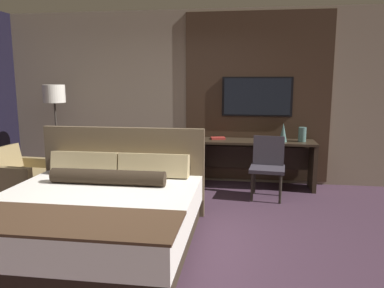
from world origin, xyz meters
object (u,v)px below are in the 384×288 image
Objects in this scene: floor_lamp at (55,102)px; bed at (96,214)px; tv at (257,97)px; desk_chair at (268,162)px; book at (218,138)px; armchair_by_window at (22,180)px; desk at (256,155)px; vase_tall at (283,132)px; vase_short at (302,134)px.

bed is at bearing -54.18° from floor_lamp.
tv reaches higher than desk_chair.
tv reaches higher than book.
floor_lamp is at bearing 125.82° from bed.
bed is 2.36× the size of desk_chair.
armchair_by_window is (-3.37, -1.26, -1.17)m from tv.
book is at bearing 177.58° from desk.
bed reaches higher than desk.
vase_tall is at bearing 47.22° from bed.
tv is (-0.00, 0.21, 0.91)m from desk.
tv is 3.78m from armchair_by_window.
armchair_by_window is 0.48× the size of floor_lamp.
vase_short is (3.87, 0.28, -0.49)m from floor_lamp.
book is at bearing 7.73° from floor_lamp.
tv is at bearing 56.64° from bed.
armchair_by_window is 1.33m from floor_lamp.
tv is 1.44× the size of armchair_by_window.
floor_lamp is at bearing -170.39° from tv.
tv reaches higher than floor_lamp.
tv is 3.86× the size of vase_tall.
vase_tall is at bearing 3.64° from floor_lamp.
floor_lamp reaches higher than desk_chair.
tv is at bearing 159.89° from vase_short.
vase_short is (0.69, -0.04, 0.35)m from desk.
desk is 0.56m from vase_tall.
floor_lamp is at bearing -175.81° from vase_short.
book is at bearing 150.86° from desk_chair.
desk is 0.54m from desk_chair.
floor_lamp is (0.19, 0.72, 1.09)m from armchair_by_window.
tv reaches higher than bed.
floor_lamp is (-1.47, 2.04, 1.04)m from bed.
desk_chair is at bearing -77.39° from armchair_by_window.
tv is 0.93m from vase_short.
vase_tall is (0.40, -0.10, 0.38)m from desk.
armchair_by_window is at bearing 141.67° from bed.
tv reaches higher than vase_tall.
vase_short reaches higher than desk_chair.
armchair_by_window is at bearing -162.72° from desk.
armchair_by_window reaches higher than desk.
vase_short is at bearing -3.31° from desk.
bed is at bearing -123.36° from tv.
floor_lamp is at bearing -174.18° from desk.
armchair_by_window is at bearing -159.47° from tv.
desk is 2.05× the size of desk_chair.
floor_lamp reaches higher than vase_tall.
armchair_by_window is at bearing -158.78° from book.
tv is 0.73m from vase_tall.
floor_lamp is 3.61m from vase_tall.
vase_short is (2.39, 2.33, 0.55)m from bed.
vase_tall is 1.30× the size of vase_short.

